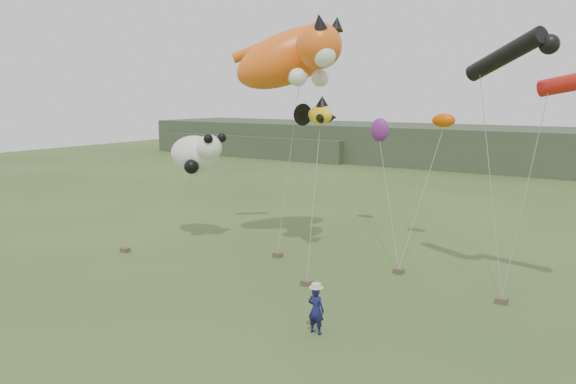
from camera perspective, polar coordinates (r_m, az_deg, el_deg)
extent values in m
plane|color=#385123|center=(18.68, -2.54, -12.78)|extent=(120.00, 120.00, 0.00)
cube|color=#2D3D28|center=(60.07, 23.41, 4.00)|extent=(90.00, 12.00, 4.00)
cube|color=#2D3D28|center=(69.12, -2.45, 4.81)|extent=(25.00, 8.00, 2.50)
imported|color=#151750|center=(17.40, 2.86, -11.88)|extent=(0.54, 0.36, 1.49)
cube|color=brown|center=(25.38, -1.06, -6.40)|extent=(0.39, 0.31, 0.20)
cube|color=brown|center=(21.72, 1.91, -9.21)|extent=(0.39, 0.31, 0.20)
cube|color=brown|center=(21.28, 20.89, -10.28)|extent=(0.39, 0.31, 0.20)
cube|color=brown|center=(27.23, -16.22, -5.68)|extent=(0.39, 0.31, 0.20)
cube|color=brown|center=(23.56, 11.18, -7.87)|extent=(0.39, 0.31, 0.20)
ellipsoid|color=orange|center=(26.41, 0.19, 13.54)|extent=(5.74, 5.69, 4.12)
sphere|color=orange|center=(24.39, 3.16, 14.61)|extent=(1.95, 1.95, 1.95)
cone|color=black|center=(23.86, 3.21, 16.94)|extent=(0.61, 0.74, 0.73)
cone|color=black|center=(24.69, 4.97, 16.67)|extent=(0.61, 0.70, 0.69)
sphere|color=white|center=(23.86, 3.68, 13.67)|extent=(0.97, 0.97, 0.97)
ellipsoid|color=white|center=(25.98, 0.20, 11.69)|extent=(1.90, 0.95, 0.59)
sphere|color=white|center=(24.09, 0.98, 11.59)|extent=(0.76, 0.76, 0.76)
sphere|color=white|center=(25.28, 3.27, 11.49)|extent=(0.76, 0.76, 0.76)
cylinder|color=orange|center=(28.75, -3.69, 14.07)|extent=(2.01, 1.48, 1.17)
ellipsoid|color=yellow|center=(24.07, 3.26, 7.81)|extent=(1.64, 1.22, 0.81)
cone|color=black|center=(25.01, 1.04, 7.89)|extent=(1.09, 1.20, 0.97)
cone|color=black|center=(24.00, 3.50, 9.21)|extent=(0.54, 0.54, 0.43)
cone|color=black|center=(23.45, 3.28, 7.49)|extent=(0.57, 0.60, 0.43)
cone|color=black|center=(24.39, 4.55, 7.56)|extent=(0.57, 0.60, 0.43)
cylinder|color=black|center=(22.03, 21.13, 12.81)|extent=(3.22, 2.41, 1.75)
sphere|color=black|center=(21.23, 25.02, 13.44)|extent=(0.68, 0.68, 0.68)
ellipsoid|color=white|center=(28.00, -9.45, 3.82)|extent=(2.72, 1.82, 1.82)
sphere|color=white|center=(26.93, -8.01, 4.49)|extent=(1.21, 1.21, 1.21)
sphere|color=black|center=(26.39, -8.11, 5.38)|extent=(0.44, 0.44, 0.44)
sphere|color=black|center=(26.98, -6.74, 5.50)|extent=(0.44, 0.44, 0.44)
sphere|color=black|center=(27.13, -9.79, 2.56)|extent=(0.71, 0.71, 0.71)
sphere|color=black|center=(28.81, -10.21, 3.16)|extent=(0.71, 0.71, 0.71)
ellipsoid|color=#DC4E01|center=(27.18, 15.52, 7.03)|extent=(1.09, 0.64, 0.64)
ellipsoid|color=#72257F|center=(30.49, 9.30, 6.24)|extent=(1.04, 0.70, 1.28)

